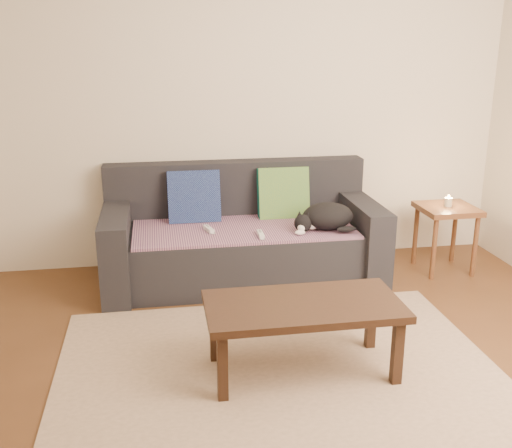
% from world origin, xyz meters
% --- Properties ---
extents(ground, '(4.50, 4.50, 0.00)m').
position_xyz_m(ground, '(0.00, 0.00, 0.00)').
color(ground, brown).
rests_on(ground, ground).
extents(back_wall, '(4.50, 0.04, 2.60)m').
position_xyz_m(back_wall, '(0.00, 2.00, 1.30)').
color(back_wall, beige).
rests_on(back_wall, ground).
extents(sofa, '(2.10, 0.94, 0.87)m').
position_xyz_m(sofa, '(0.00, 1.57, 0.31)').
color(sofa, '#232328').
rests_on(sofa, ground).
extents(throw_blanket, '(1.66, 0.74, 0.02)m').
position_xyz_m(throw_blanket, '(0.00, 1.48, 0.43)').
color(throw_blanket, '#44294E').
rests_on(throw_blanket, sofa).
extents(cushion_navy, '(0.41, 0.19, 0.42)m').
position_xyz_m(cushion_navy, '(-0.35, 1.74, 0.63)').
color(cushion_navy, '#101647').
rests_on(cushion_navy, throw_blanket).
extents(cushion_green, '(0.41, 0.18, 0.42)m').
position_xyz_m(cushion_green, '(0.36, 1.74, 0.63)').
color(cushion_green, '#0E5B4F').
rests_on(cushion_green, throw_blanket).
extents(cat, '(0.52, 0.41, 0.20)m').
position_xyz_m(cat, '(0.60, 1.33, 0.54)').
color(cat, black).
rests_on(cat, throw_blanket).
extents(wii_remote_a, '(0.07, 0.15, 0.03)m').
position_xyz_m(wii_remote_a, '(-0.27, 1.43, 0.46)').
color(wii_remote_a, white).
rests_on(wii_remote_a, throw_blanket).
extents(wii_remote_b, '(0.04, 0.15, 0.03)m').
position_xyz_m(wii_remote_b, '(0.09, 1.24, 0.46)').
color(wii_remote_b, white).
rests_on(wii_remote_b, throw_blanket).
extents(side_table, '(0.43, 0.43, 0.54)m').
position_xyz_m(side_table, '(1.64, 1.45, 0.44)').
color(side_table, brown).
rests_on(side_table, ground).
extents(candle, '(0.06, 0.06, 0.09)m').
position_xyz_m(candle, '(1.64, 1.45, 0.58)').
color(candle, beige).
rests_on(candle, side_table).
extents(rug, '(2.50, 1.80, 0.01)m').
position_xyz_m(rug, '(0.00, 0.15, 0.01)').
color(rug, tan).
rests_on(rug, ground).
extents(coffee_table, '(1.08, 0.54, 0.43)m').
position_xyz_m(coffee_table, '(0.13, 0.10, 0.38)').
color(coffee_table, black).
rests_on(coffee_table, rug).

